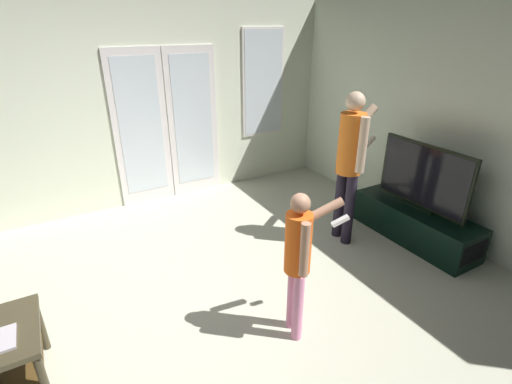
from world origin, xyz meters
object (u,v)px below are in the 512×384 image
Objects in this scene: tv_stand at (415,224)px; person_adult at (351,156)px; flat_screen_tv at (424,177)px; person_child at (299,254)px.

person_adult is (-0.69, 0.42, 0.80)m from tv_stand.
flat_screen_tv is at bearing 114.96° from tv_stand.
person_adult is at bearing 148.88° from flat_screen_tv.
person_child is at bearing -166.02° from flat_screen_tv.
flat_screen_tv is 2.04m from person_child.
tv_stand is 1.30× the size of flat_screen_tv.
tv_stand is 0.85× the size of person_adult.
person_child is (-1.98, -0.49, -0.03)m from flat_screen_tv.
tv_stand is 1.13m from person_adult.
person_child is (-1.98, -0.49, 0.54)m from tv_stand.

